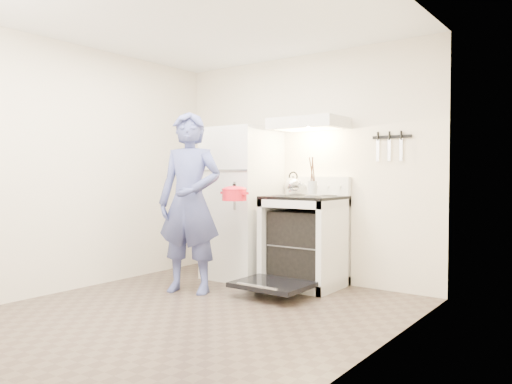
# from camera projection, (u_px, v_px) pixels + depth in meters

# --- Properties ---
(floor) EXTENTS (3.60, 3.60, 0.00)m
(floor) POSITION_uv_depth(u_px,v_px,m) (190.00, 314.00, 4.19)
(floor) COLOR #4C4035
(floor) RESTS_ON ground
(back_wall) EXTENTS (3.20, 0.02, 2.50)m
(back_wall) POSITION_uv_depth(u_px,v_px,m) (302.00, 168.00, 5.59)
(back_wall) COLOR beige
(back_wall) RESTS_ON ground
(refrigerator) EXTENTS (0.70, 0.70, 1.70)m
(refrigerator) POSITION_uv_depth(u_px,v_px,m) (242.00, 203.00, 5.67)
(refrigerator) COLOR silver
(refrigerator) RESTS_ON floor
(stove_body) EXTENTS (0.76, 0.65, 0.92)m
(stove_body) POSITION_uv_depth(u_px,v_px,m) (304.00, 243.00, 5.22)
(stove_body) COLOR silver
(stove_body) RESTS_ON floor
(cooktop) EXTENTS (0.76, 0.65, 0.03)m
(cooktop) POSITION_uv_depth(u_px,v_px,m) (304.00, 197.00, 5.21)
(cooktop) COLOR black
(cooktop) RESTS_ON stove_body
(backsplash) EXTENTS (0.76, 0.07, 0.20)m
(backsplash) POSITION_uv_depth(u_px,v_px,m) (318.00, 186.00, 5.43)
(backsplash) COLOR silver
(backsplash) RESTS_ON cooktop
(oven_door) EXTENTS (0.70, 0.54, 0.04)m
(oven_door) POSITION_uv_depth(u_px,v_px,m) (272.00, 284.00, 4.76)
(oven_door) COLOR black
(oven_door) RESTS_ON floor
(oven_rack) EXTENTS (0.60, 0.52, 0.01)m
(oven_rack) POSITION_uv_depth(u_px,v_px,m) (304.00, 245.00, 5.22)
(oven_rack) COLOR slate
(oven_rack) RESTS_ON stove_body
(range_hood) EXTENTS (0.76, 0.50, 0.12)m
(range_hood) POSITION_uv_depth(u_px,v_px,m) (308.00, 124.00, 5.24)
(range_hood) COLOR silver
(range_hood) RESTS_ON back_wall
(knife_strip) EXTENTS (0.40, 0.02, 0.03)m
(knife_strip) POSITION_uv_depth(u_px,v_px,m) (392.00, 137.00, 4.95)
(knife_strip) COLOR black
(knife_strip) RESTS_ON back_wall
(pizza_stone) EXTENTS (0.32, 0.32, 0.02)m
(pizza_stone) POSITION_uv_depth(u_px,v_px,m) (311.00, 244.00, 5.19)
(pizza_stone) COLOR #936D4D
(pizza_stone) RESTS_ON oven_rack
(tea_kettle) EXTENTS (0.21, 0.17, 0.25)m
(tea_kettle) POSITION_uv_depth(u_px,v_px,m) (293.00, 183.00, 5.44)
(tea_kettle) COLOR silver
(tea_kettle) RESTS_ON cooktop
(utensil_jar) EXTENTS (0.11, 0.11, 0.13)m
(utensil_jar) POSITION_uv_depth(u_px,v_px,m) (312.00, 188.00, 4.97)
(utensil_jar) COLOR silver
(utensil_jar) RESTS_ON cooktop
(person) EXTENTS (0.76, 0.63, 1.79)m
(person) POSITION_uv_depth(u_px,v_px,m) (190.00, 203.00, 4.95)
(person) COLOR navy
(person) RESTS_ON floor
(dutch_oven) EXTENTS (0.32, 0.25, 0.21)m
(dutch_oven) POSITION_uv_depth(u_px,v_px,m) (234.00, 195.00, 4.98)
(dutch_oven) COLOR red
(dutch_oven) RESTS_ON person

